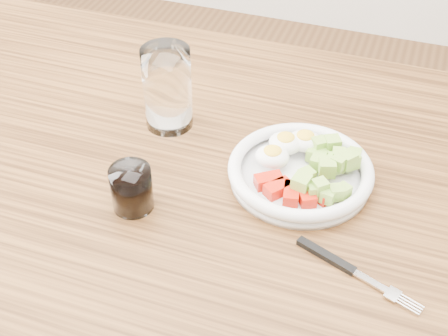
{
  "coord_description": "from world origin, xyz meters",
  "views": [
    {
      "loc": [
        0.22,
        -0.65,
        1.41
      ],
      "look_at": [
        -0.01,
        0.01,
        0.8
      ],
      "focal_mm": 50.0,
      "sensor_mm": 36.0,
      "label": 1
    }
  ],
  "objects": [
    {
      "name": "water_glass",
      "position": [
        -0.15,
        0.12,
        0.84
      ],
      "size": [
        0.08,
        0.08,
        0.14
      ],
      "primitive_type": "cylinder",
      "color": "white",
      "rests_on": "dining_table"
    },
    {
      "name": "dining_table",
      "position": [
        0.0,
        0.0,
        0.67
      ],
      "size": [
        1.5,
        0.9,
        0.77
      ],
      "color": "brown",
      "rests_on": "ground"
    },
    {
      "name": "coffee_glass",
      "position": [
        -0.12,
        -0.08,
        0.8
      ],
      "size": [
        0.06,
        0.06,
        0.07
      ],
      "color": "white",
      "rests_on": "dining_table"
    },
    {
      "name": "fork",
      "position": [
        0.19,
        -0.09,
        0.77
      ],
      "size": [
        0.18,
        0.08,
        0.01
      ],
      "color": "black",
      "rests_on": "dining_table"
    },
    {
      "name": "bowl",
      "position": [
        0.1,
        0.06,
        0.79
      ],
      "size": [
        0.22,
        0.22,
        0.05
      ],
      "color": "white",
      "rests_on": "dining_table"
    }
  ]
}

